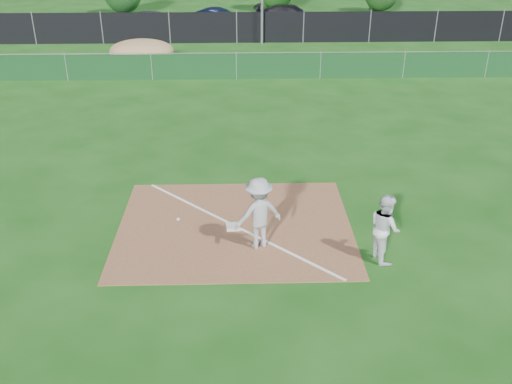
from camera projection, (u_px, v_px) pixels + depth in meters
ground at (236, 113)px, 22.80m from camera, size 90.00×90.00×0.00m
infield_dirt at (235, 226)px, 14.76m from camera, size 6.00×5.00×0.02m
foul_line at (235, 226)px, 14.75m from camera, size 5.01×5.01×0.01m
green_fence at (236, 67)px, 26.99m from camera, size 44.00×0.05×1.20m
dirt_mound at (142, 51)px, 29.99m from camera, size 3.38×2.60×1.17m
black_fence at (237, 28)px, 33.99m from camera, size 46.00×0.04×1.80m
parking_lot at (237, 27)px, 38.85m from camera, size 46.00×9.00×0.01m
first_base at (233, 227)px, 14.66m from camera, size 0.39×0.39×0.07m
play_at_first at (259, 213)px, 13.50m from camera, size 2.63×1.05×1.81m
runner at (385, 228)px, 13.08m from camera, size 0.80×0.93×1.66m
car_left at (154, 21)px, 37.16m from camera, size 4.10×1.98×1.35m
car_mid at (218, 19)px, 37.82m from camera, size 4.24×2.84×1.32m
car_right at (291, 16)px, 38.65m from camera, size 5.15×3.06×1.40m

